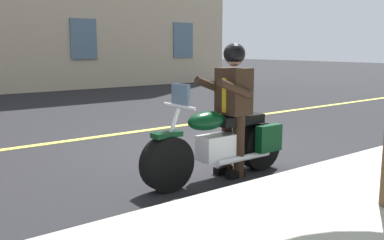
# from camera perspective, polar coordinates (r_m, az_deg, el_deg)

# --- Properties ---
(ground_plane) EXTENTS (80.00, 80.00, 0.00)m
(ground_plane) POSITION_cam_1_polar(r_m,az_deg,el_deg) (7.26, 2.28, -3.80)
(ground_plane) COLOR black
(lane_center_stripe) EXTENTS (60.00, 0.16, 0.01)m
(lane_center_stripe) POSITION_cam_1_polar(r_m,az_deg,el_deg) (8.85, -6.07, -1.37)
(lane_center_stripe) COLOR #E5DB4C
(lane_center_stripe) RESTS_ON ground_plane
(motorcycle_main) EXTENTS (2.21, 0.60, 1.26)m
(motorcycle_main) POSITION_cam_1_polar(r_m,az_deg,el_deg) (5.57, 3.91, -3.18)
(motorcycle_main) COLOR black
(motorcycle_main) RESTS_ON ground_plane
(rider_main) EXTENTS (0.62, 0.54, 1.74)m
(rider_main) POSITION_cam_1_polar(r_m,az_deg,el_deg) (5.60, 5.42, 2.94)
(rider_main) COLOR black
(rider_main) RESTS_ON ground_plane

